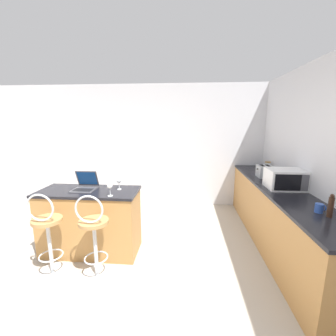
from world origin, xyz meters
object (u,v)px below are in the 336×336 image
at_px(bar_stool_near, 48,237).
at_px(pepper_mill, 331,206).
at_px(toaster, 265,171).
at_px(storage_jar, 267,166).
at_px(microwave, 285,179).
at_px(wine_glass_tall, 119,181).
at_px(wine_glass_short, 110,187).
at_px(bar_stool_far, 94,239).
at_px(laptop, 85,185).
at_px(mug_blue, 319,208).

height_order(bar_stool_near, pepper_mill, pepper_mill).
height_order(toaster, storage_jar, toaster).
bearing_deg(microwave, toaster, 94.96).
relative_size(wine_glass_tall, pepper_mill, 0.69).
distance_m(microwave, wine_glass_short, 2.38).
distance_m(bar_stool_far, wine_glass_short, 0.63).
bearing_deg(laptop, pepper_mill, -14.13).
xyz_separation_m(laptop, storage_jar, (2.92, 1.40, 0.03)).
xyz_separation_m(bar_stool_near, microwave, (2.98, 0.86, 0.54)).
height_order(storage_jar, wine_glass_short, storage_jar).
bearing_deg(laptop, microwave, 5.32).
height_order(bar_stool_near, wine_glass_tall, wine_glass_tall).
height_order(laptop, storage_jar, laptop).
relative_size(bar_stool_near, bar_stool_far, 1.00).
bearing_deg(mug_blue, microwave, 89.90).
xyz_separation_m(bar_stool_near, toaster, (2.92, 1.51, 0.51)).
xyz_separation_m(microwave, wine_glass_tall, (-2.29, -0.24, -0.02)).
xyz_separation_m(bar_stool_near, bar_stool_far, (0.56, 0.00, 0.00)).
relative_size(mug_blue, wine_glass_tall, 0.60).
distance_m(laptop, microwave, 2.77).
relative_size(bar_stool_far, mug_blue, 10.89).
xyz_separation_m(mug_blue, wine_glass_short, (-2.32, 0.33, 0.07)).
xyz_separation_m(bar_stool_far, mug_blue, (2.41, 0.00, 0.45)).
distance_m(wine_glass_tall, storage_jar, 2.81).
xyz_separation_m(bar_stool_near, wine_glass_tall, (0.69, 0.62, 0.53)).
height_order(bar_stool_far, wine_glass_short, wine_glass_short).
distance_m(laptop, wine_glass_short, 0.52).
height_order(bar_stool_far, toaster, toaster).
height_order(toaster, pepper_mill, pepper_mill).
bearing_deg(pepper_mill, bar_stool_far, 177.53).
height_order(bar_stool_near, storage_jar, storage_jar).
distance_m(toaster, wine_glass_short, 2.55).
bearing_deg(storage_jar, bar_stool_near, -147.44).
bearing_deg(wine_glass_short, laptop, 149.43).
relative_size(toaster, wine_glass_tall, 1.56).
bearing_deg(bar_stool_near, mug_blue, 0.05).
distance_m(storage_jar, wine_glass_short, 2.98).
bearing_deg(mug_blue, wine_glass_tall, 164.93).
distance_m(bar_stool_far, storage_jar, 3.30).
distance_m(laptop, storage_jar, 3.24).
distance_m(bar_stool_near, wine_glass_short, 0.91).
relative_size(toaster, wine_glass_short, 1.56).
distance_m(wine_glass_tall, pepper_mill, 2.43).
bearing_deg(pepper_mill, storage_jar, 86.69).
bearing_deg(wine_glass_tall, laptop, -177.64).
xyz_separation_m(toaster, mug_blue, (0.06, -1.51, -0.05)).
bearing_deg(wine_glass_short, pepper_mill, -10.65).
relative_size(laptop, microwave, 0.67).
relative_size(bar_stool_near, microwave, 2.22).
distance_m(toaster, wine_glass_tall, 2.40).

